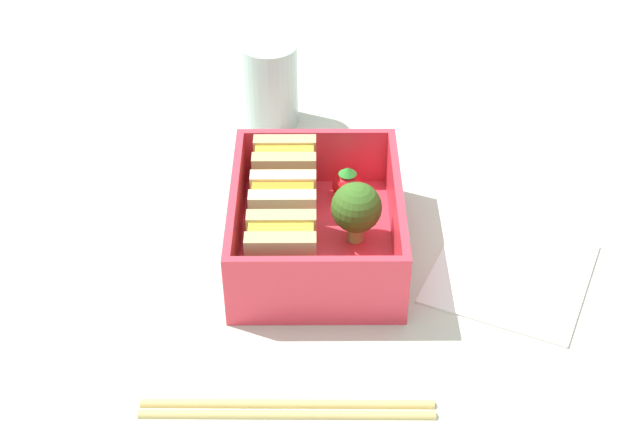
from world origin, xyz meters
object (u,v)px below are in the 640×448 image
at_px(strawberry_far_left, 351,185).
at_px(sandwich_center, 289,175).
at_px(sandwich_left, 286,254).
at_px(broccoli_floret, 360,209).
at_px(sandwich_center_left, 287,212).
at_px(carrot_stick_far_left, 365,273).
at_px(chopstick_pair, 291,407).
at_px(folded_napkin, 515,272).
at_px(drinking_glass, 273,84).

bearing_deg(strawberry_far_left, sandwich_center, 94.14).
relative_size(sandwich_left, strawberry_far_left, 1.73).
distance_m(sandwich_left, broccoli_floret, 0.07).
bearing_deg(sandwich_center_left, broccoli_floret, -89.98).
xyz_separation_m(carrot_stick_far_left, strawberry_far_left, (0.10, 0.01, 0.01)).
distance_m(broccoli_floret, chopstick_pair, 0.17).
height_order(strawberry_far_left, folded_napkin, strawberry_far_left).
height_order(sandwich_center, carrot_stick_far_left, sandwich_center).
relative_size(strawberry_far_left, drinking_glass, 0.38).
xyz_separation_m(sandwich_left, drinking_glass, (0.24, 0.02, 0.00)).
xyz_separation_m(sandwich_center, drinking_glass, (0.14, 0.02, 0.00)).
relative_size(broccoli_floret, drinking_glass, 0.63).
xyz_separation_m(broccoli_floret, drinking_glass, (0.19, 0.07, -0.00)).
bearing_deg(chopstick_pair, sandwich_center_left, 2.05).
relative_size(sandwich_center_left, folded_napkin, 0.44).
bearing_deg(broccoli_floret, strawberry_far_left, 5.50).
distance_m(carrot_stick_far_left, broccoli_floret, 0.05).
distance_m(sandwich_center_left, carrot_stick_far_left, 0.08).
distance_m(broccoli_floret, folded_napkin, 0.13).
xyz_separation_m(sandwich_left, carrot_stick_far_left, (0.00, -0.06, -0.02)).
bearing_deg(folded_napkin, chopstick_pair, 127.86).
bearing_deg(sandwich_center_left, sandwich_center, 0.00).
bearing_deg(drinking_glass, strawberry_far_left, -153.83).
height_order(carrot_stick_far_left, drinking_glass, drinking_glass).
xyz_separation_m(sandwich_center_left, carrot_stick_far_left, (-0.05, -0.06, -0.02)).
bearing_deg(strawberry_far_left, sandwich_center_left, 136.12).
bearing_deg(sandwich_left, carrot_stick_far_left, -86.26).
xyz_separation_m(carrot_stick_far_left, chopstick_pair, (-0.11, 0.05, -0.01)).
height_order(strawberry_far_left, chopstick_pair, strawberry_far_left).
bearing_deg(folded_napkin, broccoli_floret, 76.35).
bearing_deg(strawberry_far_left, drinking_glass, 26.17).
bearing_deg(strawberry_far_left, folded_napkin, -123.40).
bearing_deg(sandwich_left, strawberry_far_left, -26.48).
bearing_deg(carrot_stick_far_left, broccoli_floret, 2.86).
bearing_deg(chopstick_pair, drinking_glass, 3.76).
height_order(sandwich_left, broccoli_floret, sandwich_left).
xyz_separation_m(sandwich_center, chopstick_pair, (-0.21, -0.01, -0.04)).
bearing_deg(drinking_glass, sandwich_center, -173.04).
height_order(sandwich_left, sandwich_center_left, same).
height_order(carrot_stick_far_left, broccoli_floret, broccoli_floret).
bearing_deg(folded_napkin, sandwich_left, 96.64).
height_order(drinking_glass, folded_napkin, drinking_glass).
distance_m(sandwich_left, strawberry_far_left, 0.11).
height_order(strawberry_far_left, drinking_glass, drinking_glass).
bearing_deg(folded_napkin, strawberry_far_left, 56.60).
relative_size(sandwich_center_left, drinking_glass, 0.66).
distance_m(sandwich_left, sandwich_center_left, 0.05).
relative_size(sandwich_center, folded_napkin, 0.44).
distance_m(sandwich_center_left, strawberry_far_left, 0.07).
distance_m(sandwich_center_left, broccoli_floret, 0.06).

